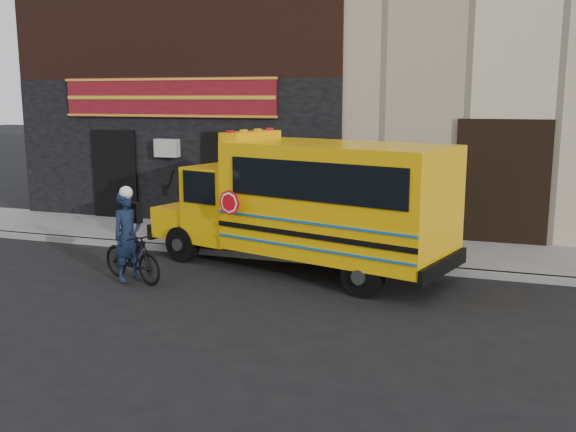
% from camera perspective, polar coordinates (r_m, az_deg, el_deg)
% --- Properties ---
extents(ground, '(120.00, 120.00, 0.00)m').
position_cam_1_polar(ground, '(12.06, -1.70, -7.16)').
color(ground, black).
rests_on(ground, ground).
extents(curb, '(40.00, 0.20, 0.15)m').
position_cam_1_polar(curb, '(14.41, 1.89, -3.89)').
color(curb, gray).
rests_on(curb, ground).
extents(sidewalk, '(40.00, 3.00, 0.15)m').
position_cam_1_polar(sidewalk, '(15.81, 3.46, -2.60)').
color(sidewalk, slate).
rests_on(sidewalk, ground).
extents(building, '(20.00, 10.70, 12.00)m').
position_cam_1_polar(building, '(21.75, 8.12, 16.93)').
color(building, beige).
rests_on(building, sidewalk).
extents(school_bus, '(7.22, 3.97, 2.92)m').
position_cam_1_polar(school_bus, '(13.47, 2.01, 1.32)').
color(school_bus, black).
rests_on(school_bus, ground).
extents(bicycle, '(1.79, 1.05, 1.04)m').
position_cam_1_polar(bicycle, '(13.29, -13.70, -3.47)').
color(bicycle, black).
rests_on(bicycle, ground).
extents(cyclist, '(0.66, 0.77, 1.79)m').
position_cam_1_polar(cyclist, '(13.14, -14.03, -1.95)').
color(cyclist, black).
rests_on(cyclist, ground).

